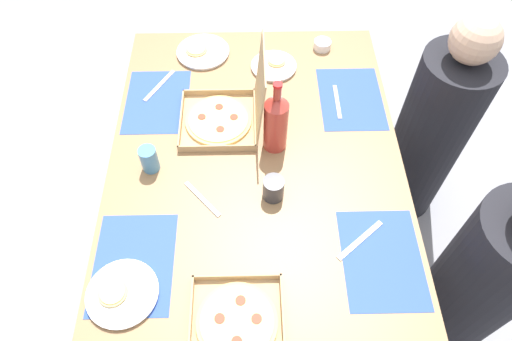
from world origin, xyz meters
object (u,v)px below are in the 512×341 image
Objects in this scene: plate_near_right at (202,52)px; cup_red at (149,159)px; plate_far_right at (122,294)px; condiment_bowl at (322,45)px; soda_bottle at (276,122)px; diner_left_seat at (429,135)px; pizza_box_center at (227,113)px; pizza_box_corner_right at (237,322)px; cup_clear_right at (273,189)px; diner_right_seat at (476,285)px; plate_middle at (274,66)px.

cup_red is at bearing -14.05° from plate_near_right.
condiment_bowl is (-1.15, 0.75, 0.01)m from plate_far_right.
soda_bottle is (0.54, 0.31, 0.12)m from plate_near_right.
diner_left_seat is (-0.83, 1.24, -0.26)m from plate_far_right.
pizza_box_center is 0.98m from diner_left_seat.
condiment_bowl reaches higher than pizza_box_corner_right.
diner_right_seat reaches higher than cup_clear_right.
cup_red is at bearing -107.70° from diner_right_seat.
pizza_box_center is 0.36m from cup_red.
cup_clear_right is at bearing -3.92° from soda_bottle.
pizza_box_corner_right is 0.67m from cup_red.
soda_bottle reaches higher than plate_far_right.
cup_red is at bearing -77.79° from soda_bottle.
diner_left_seat reaches higher than pizza_box_center.
diner_right_seat is at bearing 102.76° from pizza_box_corner_right.
pizza_box_corner_right is 1.24× the size of plate_far_right.
pizza_box_center reaches higher than cup_red.
pizza_box_corner_right is 0.24× the size of diner_left_seat.
soda_bottle is 3.07× the size of cup_red.
diner_right_seat reaches higher than soda_bottle.
cup_red reaches higher than plate_far_right.
plate_far_right is at bearing -32.89° from condiment_bowl.
diner_right_seat is (1.05, 0.50, -0.27)m from condiment_bowl.
plate_far_right is at bearing -4.40° from cup_red.
cup_red is at bearing -106.38° from cup_clear_right.
plate_near_right is at bearing -134.36° from diner_right_seat.
diner_right_seat reaches higher than pizza_box_center.
diner_left_seat reaches higher than condiment_bowl.
plate_near_right is at bearing -150.39° from soda_bottle.
cup_red reaches higher than plate_near_right.
plate_near_right is (-1.13, 0.20, 0.00)m from plate_far_right.
pizza_box_corner_right is at bearing -77.24° from diner_right_seat.
plate_middle is (-0.32, 0.20, -0.04)m from pizza_box_center.
plate_middle is (-1.12, 0.16, -0.00)m from pizza_box_corner_right.
plate_near_right and plate_middle have the same top height.
cup_red is at bearing -151.16° from pizza_box_corner_right.
plate_middle is 0.45m from soda_bottle.
plate_far_right and plate_middle have the same top height.
diner_right_seat is at bearing 0.00° from diner_left_seat.
pizza_box_center is at bearing -177.18° from pizza_box_corner_right.
diner_right_seat reaches higher than cup_red.
cup_clear_right is (-0.36, 0.49, 0.04)m from plate_far_right.
condiment_bowl reaches higher than plate_middle.
cup_clear_right is at bearing -2.74° from plate_middle.
plate_far_right is 1.28m from diner_right_seat.
diner_right_seat reaches higher than condiment_bowl.
cup_red is 0.97m from condiment_bowl.
plate_near_right is 2.26× the size of cup_red.
cup_red is (-0.49, 0.04, 0.04)m from plate_far_right.
plate_far_right is 0.19× the size of diner_left_seat.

